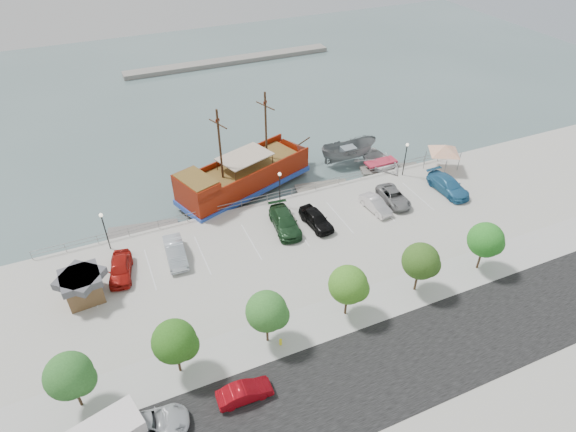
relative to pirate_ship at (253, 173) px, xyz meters
name	(u,v)px	position (x,y,z in m)	size (l,w,h in m)	color
ground	(305,248)	(0.83, -12.55, -1.99)	(160.00, 160.00, 0.00)	#4C605F
land_slab	(435,427)	(0.83, -33.55, -1.59)	(100.00, 58.00, 1.20)	#B0AFA1
street	(395,365)	(0.83, -28.55, -0.98)	(100.00, 8.00, 0.04)	black
sidewalk	(355,310)	(0.83, -22.55, -0.97)	(100.00, 4.00, 0.05)	#AFAFAC
seawall_railing	(275,196)	(0.83, -4.75, -0.46)	(50.00, 0.06, 1.00)	gray
far_shore	(230,61)	(10.83, 42.45, -1.59)	(40.00, 3.00, 0.80)	gray
pirate_ship	(253,173)	(0.00, 0.00, 0.00)	(19.09, 11.02, 11.86)	maroon
patrol_boat	(348,153)	(13.07, 0.61, -0.55)	(2.79, 7.42, 2.87)	slate
speedboat	(381,165)	(16.00, -2.57, -1.26)	(5.02, 7.03, 1.46)	silver
dock_west	(144,230)	(-13.66, -3.35, -1.78)	(7.22, 2.06, 0.41)	slate
dock_mid	(322,187)	(7.37, -3.35, -1.80)	(6.36, 1.82, 0.36)	slate
dock_east	(390,170)	(16.98, -3.35, -1.78)	(7.38, 2.11, 0.42)	slate
shed	(83,286)	(-19.91, -11.95, 0.43)	(3.46, 3.46, 2.65)	brown
canopy_tent	(445,145)	(21.81, -6.82, 2.40)	(5.81, 5.81, 3.89)	slate
street_van	(150,425)	(-17.03, -26.45, -0.27)	(2.36, 5.12, 1.42)	silver
street_sedan	(245,392)	(-10.49, -26.61, -0.33)	(1.38, 3.95, 1.30)	#9E0912
fire_hydrant	(281,342)	(-6.38, -23.35, -0.61)	(0.24, 0.24, 0.68)	yellow
lamp_post_left	(104,225)	(-17.17, -6.05, 1.95)	(0.36, 0.36, 4.28)	black
lamp_post_mid	(280,183)	(0.83, -6.05, 1.95)	(0.36, 0.36, 4.28)	black
lamp_post_right	(406,154)	(16.83, -6.05, 1.95)	(0.36, 0.36, 4.28)	black
tree_a	(71,377)	(-21.03, -22.62, 2.31)	(3.30, 3.20, 5.00)	#473321
tree_b	(177,342)	(-14.03, -22.62, 2.31)	(3.30, 3.20, 5.00)	#473321
tree_c	(269,312)	(-7.03, -22.62, 2.31)	(3.30, 3.20, 5.00)	#473321
tree_d	(350,286)	(-0.03, -22.62, 2.31)	(3.30, 3.20, 5.00)	#473321
tree_e	(422,262)	(6.97, -22.62, 2.31)	(3.30, 3.20, 5.00)	#473321
tree_f	(487,241)	(13.97, -22.62, 2.31)	(3.30, 3.20, 5.00)	#473321
parked_car_a	(120,268)	(-16.68, -10.28, -0.18)	(1.92, 4.76, 1.62)	#AA1710
parked_car_b	(175,252)	(-11.58, -10.04, -0.17)	(1.73, 4.96, 1.63)	silver
parked_car_d	(285,222)	(-0.25, -9.88, -0.15)	(2.33, 5.73, 1.66)	#1C3F21
parked_car_e	(316,219)	(2.94, -10.70, -0.18)	(1.91, 4.75, 1.62)	black
parked_car_f	(376,205)	(10.00, -10.85, -0.29)	(1.48, 4.24, 1.40)	silver
parked_car_g	(394,197)	(12.64, -10.37, -0.30)	(2.29, 4.96, 1.38)	gray
parked_car_h	(448,185)	(19.47, -11.06, -0.15)	(2.34, 5.75, 1.67)	teal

